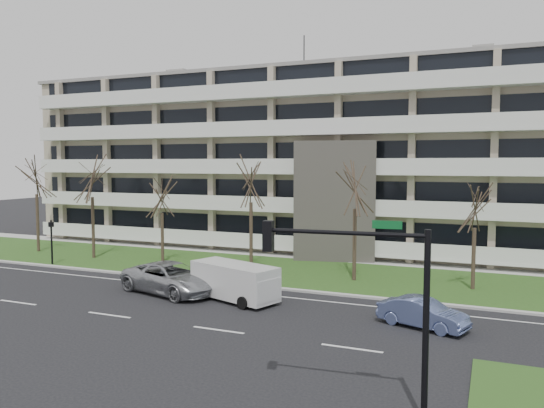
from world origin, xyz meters
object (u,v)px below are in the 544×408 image
at_px(white_van, 235,279).
at_px(pedestrian_signal, 51,236).
at_px(traffic_signal, 368,290).
at_px(silver_pickup, 171,278).
at_px(blue_sedan, 423,313).

relative_size(white_van, pedestrian_signal, 1.65).
relative_size(traffic_signal, pedestrian_signal, 1.75).
height_order(silver_pickup, white_van, white_van).
distance_m(silver_pickup, traffic_signal, 17.14).
bearing_deg(traffic_signal, pedestrian_signal, 146.59).
bearing_deg(blue_sedan, pedestrian_signal, 98.69).
bearing_deg(blue_sedan, traffic_signal, -164.18).
relative_size(silver_pickup, blue_sedan, 1.56).
bearing_deg(silver_pickup, blue_sedan, -78.60).
xyz_separation_m(blue_sedan, pedestrian_signal, (-26.54, 4.73, 1.43)).
bearing_deg(blue_sedan, silver_pickup, 104.66).
bearing_deg(silver_pickup, white_van, -75.41).
relative_size(silver_pickup, traffic_signal, 1.08).
bearing_deg(silver_pickup, traffic_signal, -111.75).
bearing_deg(pedestrian_signal, blue_sedan, -14.80).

